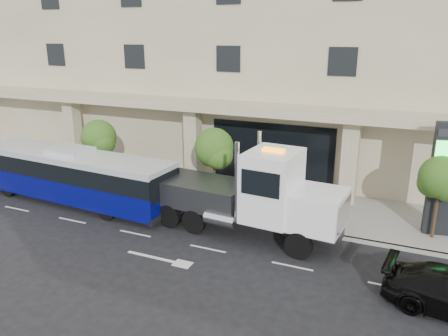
# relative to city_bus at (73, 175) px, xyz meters

# --- Properties ---
(ground) EXTENTS (120.00, 120.00, 0.00)m
(ground) POSITION_rel_city_bus_xyz_m (9.72, -0.70, -1.68)
(ground) COLOR black
(ground) RESTS_ON ground
(sidewalk) EXTENTS (120.00, 6.00, 0.15)m
(sidewalk) POSITION_rel_city_bus_xyz_m (9.72, 4.30, -1.60)
(sidewalk) COLOR gray
(sidewalk) RESTS_ON ground
(curb) EXTENTS (120.00, 0.30, 0.15)m
(curb) POSITION_rel_city_bus_xyz_m (9.72, 1.30, -1.60)
(curb) COLOR gray
(curb) RESTS_ON ground
(convention_center) EXTENTS (60.00, 17.60, 20.00)m
(convention_center) POSITION_rel_city_bus_xyz_m (9.72, 14.73, 8.29)
(convention_center) COLOR tan
(convention_center) RESTS_ON ground
(tree_left) EXTENTS (2.27, 2.20, 4.22)m
(tree_left) POSITION_rel_city_bus_xyz_m (-0.25, 2.89, 1.43)
(tree_left) COLOR #422B19
(tree_left) RESTS_ON sidewalk
(tree_mid) EXTENTS (2.28, 2.20, 4.38)m
(tree_mid) POSITION_rel_city_bus_xyz_m (7.75, 2.89, 1.58)
(tree_mid) COLOR #422B19
(tree_mid) RESTS_ON sidewalk
(tree_right) EXTENTS (2.10, 2.00, 4.04)m
(tree_right) POSITION_rel_city_bus_xyz_m (19.25, 2.89, 1.36)
(tree_right) COLOR #422B19
(tree_right) RESTS_ON sidewalk
(city_bus) EXTENTS (13.16, 3.58, 3.30)m
(city_bus) POSITION_rel_city_bus_xyz_m (0.00, 0.00, 0.00)
(city_bus) COLOR black
(city_bus) RESTS_ON ground
(tow_truck) EXTENTS (10.90, 3.42, 4.95)m
(tow_truck) POSITION_rel_city_bus_xyz_m (11.11, 0.03, 0.36)
(tow_truck) COLOR #2D3033
(tow_truck) RESTS_ON ground
(signage_pylon) EXTENTS (1.44, 0.73, 5.53)m
(signage_pylon) POSITION_rel_city_bus_xyz_m (19.44, 3.48, 1.28)
(signage_pylon) COLOR black
(signage_pylon) RESTS_ON sidewalk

